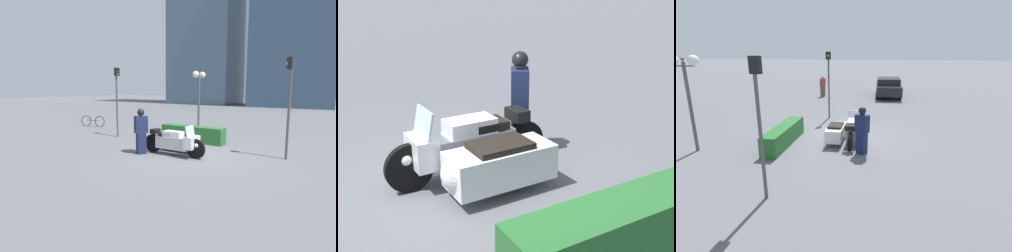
{
  "view_description": "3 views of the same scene",
  "coord_description": "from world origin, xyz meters",
  "views": [
    {
      "loc": [
        4.8,
        -8.44,
        2.45
      ],
      "look_at": [
        -0.91,
        -0.12,
        1.05
      ],
      "focal_mm": 28.0,
      "sensor_mm": 36.0,
      "label": 1
    },
    {
      "loc": [
        1.98,
        4.92,
        2.87
      ],
      "look_at": [
        -0.83,
        0.07,
        0.88
      ],
      "focal_mm": 45.0,
      "sensor_mm": 36.0,
      "label": 2
    },
    {
      "loc": [
        -10.58,
        -1.7,
        3.7
      ],
      "look_at": [
        -1.18,
        -0.14,
        0.87
      ],
      "focal_mm": 28.0,
      "sensor_mm": 36.0,
      "label": 3
    }
  ],
  "objects": [
    {
      "name": "traffic_light_far",
      "position": [
        -5.02,
        1.25,
        2.32
      ],
      "size": [
        0.23,
        0.26,
        3.55
      ],
      "rotation": [
        0.0,
        0.0,
        0.0
      ],
      "color": "#4C4C4C",
      "rests_on": "ground"
    },
    {
      "name": "police_motorcycle",
      "position": [
        -0.46,
        -0.03,
        0.48
      ],
      "size": [
        2.61,
        1.3,
        1.18
      ],
      "rotation": [
        0.0,
        0.0,
        0.02
      ],
      "color": "black",
      "rests_on": "ground"
    },
    {
      "name": "officer_rider",
      "position": [
        -1.64,
        -0.87,
        0.92
      ],
      "size": [
        0.49,
        0.55,
        1.74
      ],
      "rotation": [
        0.0,
        0.0,
        2.62
      ],
      "color": "#192347",
      "rests_on": "ground"
    },
    {
      "name": "twin_lamp_post",
      "position": [
        -2.41,
        5.25,
        2.8
      ],
      "size": [
        0.37,
        1.18,
        3.49
      ],
      "color": "#4C4C51",
      "rests_on": "ground"
    },
    {
      "name": "hedge_bush_curbside",
      "position": [
        -1.17,
        2.3,
        0.37
      ],
      "size": [
        3.13,
        0.62,
        0.74
      ],
      "primitive_type": "cube",
      "color": "#28662D",
      "rests_on": "ground"
    },
    {
      "name": "traffic_light_near",
      "position": [
        3.11,
        1.4,
        2.32
      ],
      "size": [
        0.22,
        0.28,
        3.54
      ],
      "rotation": [
        0.0,
        0.0,
        3.29
      ],
      "color": "#4C4C4C",
      "rests_on": "ground"
    },
    {
      "name": "ground_plane",
      "position": [
        0.0,
        0.0,
        0.0
      ],
      "size": [
        160.0,
        160.0,
        0.0
      ],
      "primitive_type": "plane",
      "color": "slate"
    },
    {
      "name": "bicycle_parked",
      "position": [
        -9.22,
        3.07,
        0.35
      ],
      "size": [
        1.74,
        0.52,
        0.78
      ],
      "rotation": [
        0.0,
        0.0,
        0.27
      ],
      "color": "black",
      "rests_on": "ground"
    }
  ]
}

